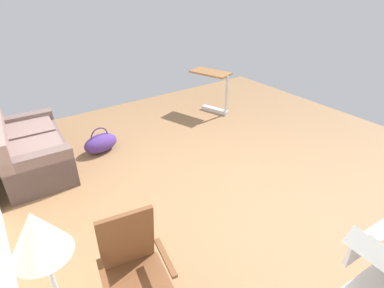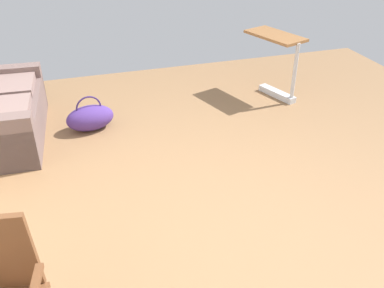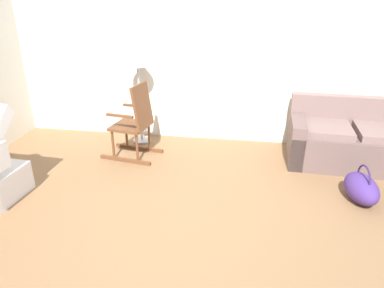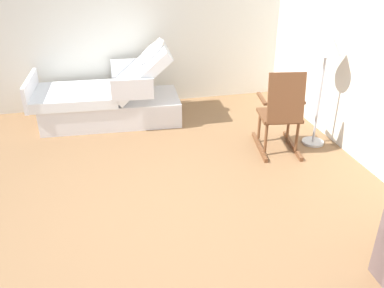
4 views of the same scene
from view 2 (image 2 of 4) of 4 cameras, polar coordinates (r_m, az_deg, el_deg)
ground_plane at (r=3.81m, az=6.16°, el=-9.23°), size 7.37×7.37×0.00m
overbed_table at (r=5.87m, az=11.48°, el=11.26°), size 0.89×0.64×0.84m
duffel_bag at (r=5.14m, az=-13.58°, el=3.48°), size 0.40×0.60×0.43m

